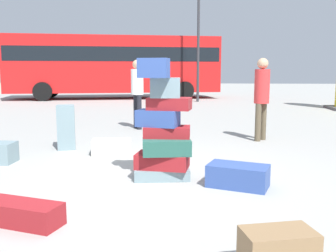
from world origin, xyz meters
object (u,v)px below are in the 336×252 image
(suitcase_tower, at_px, (163,133))
(suitcase_slate_right_side, at_px, (66,127))
(suitcase_navy_upright_blue, at_px, (238,176))
(lamp_post, at_px, (199,18))
(suitcase_brown_left_side, at_px, (278,252))
(suitcase_cream_white_trunk, at_px, (112,147))
(parked_bus, at_px, (115,63))
(suitcase_maroon_behind_tower, at_px, (20,213))
(person_bearded_onlooker, at_px, (262,92))
(person_tourist_with_camera, at_px, (137,88))

(suitcase_tower, height_order, suitcase_slate_right_side, suitcase_tower)
(suitcase_navy_upright_blue, relative_size, lamp_post, 0.12)
(suitcase_slate_right_side, xyz_separation_m, suitcase_brown_left_side, (2.99, -3.94, -0.24))
(suitcase_cream_white_trunk, bearing_deg, suitcase_brown_left_side, -71.80)
(parked_bus, bearing_deg, suitcase_maroon_behind_tower, -94.08)
(suitcase_maroon_behind_tower, distance_m, person_bearded_onlooker, 5.38)
(suitcase_slate_right_side, bearing_deg, suitcase_maroon_behind_tower, -95.57)
(lamp_post, bearing_deg, suitcase_maroon_behind_tower, -95.54)
(person_bearded_onlooker, height_order, parked_bus, parked_bus)
(lamp_post, bearing_deg, person_tourist_with_camera, -98.85)
(suitcase_tower, distance_m, suitcase_maroon_behind_tower, 2.04)
(suitcase_tower, relative_size, suitcase_slate_right_side, 1.96)
(suitcase_navy_upright_blue, distance_m, lamp_post, 13.50)
(suitcase_tower, relative_size, suitcase_brown_left_side, 3.11)
(suitcase_navy_upright_blue, height_order, parked_bus, parked_bus)
(suitcase_slate_right_side, height_order, lamp_post, lamp_post)
(suitcase_maroon_behind_tower, bearing_deg, parked_bus, 114.19)
(suitcase_navy_upright_blue, distance_m, suitcase_maroon_behind_tower, 2.48)
(suitcase_slate_right_side, distance_m, person_tourist_with_camera, 2.70)
(suitcase_brown_left_side, bearing_deg, person_bearded_onlooker, 67.54)
(person_tourist_with_camera, bearing_deg, suitcase_slate_right_side, -50.05)
(parked_bus, bearing_deg, person_bearded_onlooker, -77.94)
(suitcase_cream_white_trunk, height_order, lamp_post, lamp_post)
(suitcase_tower, xyz_separation_m, person_tourist_with_camera, (-1.09, 4.18, 0.41))
(suitcase_navy_upright_blue, distance_m, suitcase_slate_right_side, 3.52)
(suitcase_cream_white_trunk, relative_size, person_tourist_with_camera, 0.39)
(suitcase_slate_right_side, xyz_separation_m, suitcase_cream_white_trunk, (0.92, -0.35, -0.27))
(suitcase_tower, height_order, lamp_post, lamp_post)
(suitcase_slate_right_side, bearing_deg, suitcase_cream_white_trunk, -39.95)
(suitcase_navy_upright_blue, relative_size, parked_bus, 0.07)
(suitcase_slate_right_side, height_order, parked_bus, parked_bus)
(suitcase_cream_white_trunk, height_order, person_bearded_onlooker, person_bearded_onlooker)
(suitcase_maroon_behind_tower, bearing_deg, suitcase_brown_left_side, -2.30)
(suitcase_brown_left_side, xyz_separation_m, parked_bus, (-5.13, 16.68, 1.68))
(suitcase_maroon_behind_tower, xyz_separation_m, suitcase_slate_right_side, (-0.80, 3.31, 0.29))
(suitcase_slate_right_side, height_order, suitcase_brown_left_side, suitcase_slate_right_side)
(suitcase_navy_upright_blue, relative_size, suitcase_slate_right_side, 0.90)
(person_tourist_with_camera, distance_m, lamp_post, 9.05)
(suitcase_tower, bearing_deg, suitcase_maroon_behind_tower, -125.40)
(suitcase_navy_upright_blue, height_order, lamp_post, lamp_post)
(suitcase_maroon_behind_tower, relative_size, person_tourist_with_camera, 0.48)
(suitcase_maroon_behind_tower, relative_size, parked_bus, 0.07)
(lamp_post, bearing_deg, suitcase_slate_right_side, -101.27)
(suitcase_tower, xyz_separation_m, lamp_post, (0.24, 12.69, 3.20))
(suitcase_maroon_behind_tower, relative_size, lamp_post, 0.14)
(suitcase_tower, xyz_separation_m, suitcase_navy_upright_blue, (0.94, -0.29, -0.46))
(suitcase_slate_right_side, relative_size, person_bearded_onlooker, 0.48)
(suitcase_maroon_behind_tower, distance_m, lamp_post, 14.84)
(suitcase_maroon_behind_tower, bearing_deg, suitcase_navy_upright_blue, 46.15)
(person_bearded_onlooker, bearing_deg, suitcase_cream_white_trunk, -23.60)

